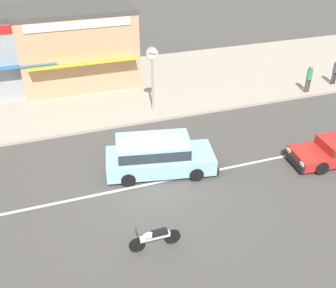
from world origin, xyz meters
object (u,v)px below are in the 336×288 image
object	(u,v)px
minivan_pale_blue_0	(157,154)
motorcycle_1	(154,238)
pedestrian_by_shop	(336,70)
shopfront_corner_warung	(77,46)
pedestrian_mid_kerb	(309,77)
shopfront_mid_block	(16,49)
street_clock	(152,64)

from	to	relation	value
minivan_pale_blue_0	motorcycle_1	size ratio (longest dim) A/B	2.76
pedestrian_by_shop	shopfront_corner_warung	xyz separation A→B (m)	(-15.13, 5.57, 1.42)
motorcycle_1	pedestrian_mid_kerb	bearing A→B (deg)	35.71
minivan_pale_blue_0	shopfront_mid_block	bearing A→B (deg)	114.57
minivan_pale_blue_0	street_clock	xyz separation A→B (m)	(1.49, 5.47, 1.96)
minivan_pale_blue_0	shopfront_mid_block	xyz separation A→B (m)	(-5.31, 11.62, 1.61)
motorcycle_1	shopfront_mid_block	xyz separation A→B (m)	(-3.86, 15.86, 2.04)
motorcycle_1	shopfront_mid_block	distance (m)	16.45
street_clock	shopfront_mid_block	distance (m)	9.17
street_clock	shopfront_corner_warung	distance (m)	6.26
pedestrian_by_shop	motorcycle_1	bearing A→B (deg)	-147.38
street_clock	shopfront_corner_warung	bearing A→B (deg)	120.81
minivan_pale_blue_0	street_clock	bearing A→B (deg)	74.76
minivan_pale_blue_0	street_clock	distance (m)	6.00
minivan_pale_blue_0	pedestrian_by_shop	bearing A→B (deg)	21.43
shopfront_mid_block	street_clock	bearing A→B (deg)	-42.12
minivan_pale_blue_0	motorcycle_1	bearing A→B (deg)	-108.80
pedestrian_mid_kerb	shopfront_corner_warung	size ratio (longest dim) A/B	0.24
shopfront_corner_warung	shopfront_mid_block	distance (m)	3.68
motorcycle_1	pedestrian_by_shop	size ratio (longest dim) A/B	1.12
pedestrian_mid_kerb	shopfront_corner_warung	world-z (taller)	shopfront_corner_warung
motorcycle_1	pedestrian_mid_kerb	xyz separation A→B (m)	(12.53, 9.01, 0.70)
pedestrian_mid_kerb	motorcycle_1	bearing A→B (deg)	-144.29
pedestrian_mid_kerb	shopfront_corner_warung	distance (m)	14.23
pedestrian_by_shop	shopfront_mid_block	distance (m)	19.83
motorcycle_1	pedestrian_by_shop	distance (m)	17.66
minivan_pale_blue_0	shopfront_corner_warung	xyz separation A→B (m)	(-1.71, 10.83, 1.66)
minivan_pale_blue_0	shopfront_mid_block	world-z (taller)	shopfront_mid_block
pedestrian_by_shop	shopfront_corner_warung	bearing A→B (deg)	159.80
minivan_pale_blue_0	pedestrian_mid_kerb	bearing A→B (deg)	23.25
pedestrian_mid_kerb	shopfront_mid_block	distance (m)	17.82
pedestrian_mid_kerb	pedestrian_by_shop	distance (m)	2.39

